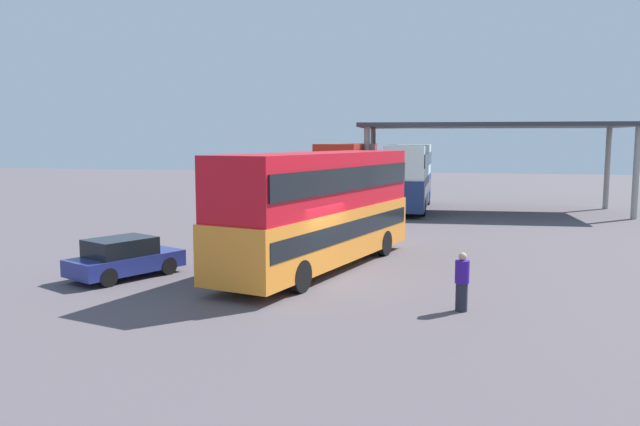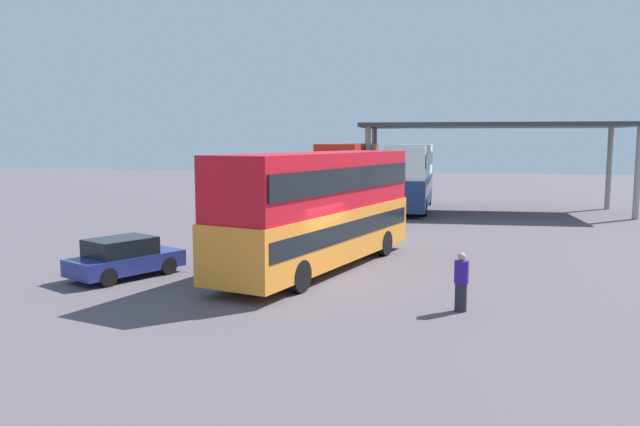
% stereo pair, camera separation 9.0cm
% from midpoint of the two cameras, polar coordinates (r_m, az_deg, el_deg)
% --- Properties ---
extents(ground_plane, '(140.00, 140.00, 0.00)m').
position_cam_midpoint_polar(ground_plane, '(20.01, -0.65, -6.41)').
color(ground_plane, '#554E53').
extents(double_decker_main, '(5.23, 11.18, 4.14)m').
position_cam_midpoint_polar(double_decker_main, '(21.72, 0.13, 0.71)').
color(double_decker_main, orange).
rests_on(double_decker_main, ground_plane).
extents(parked_hatchback, '(3.11, 4.06, 1.35)m').
position_cam_midpoint_polar(parked_hatchback, '(21.50, -17.60, -3.98)').
color(parked_hatchback, navy).
rests_on(parked_hatchback, ground_plane).
extents(double_decker_near_canopy, '(2.50, 10.47, 4.35)m').
position_cam_midpoint_polar(double_decker_near_canopy, '(39.74, 2.84, 3.60)').
color(double_decker_near_canopy, orange).
rests_on(double_decker_near_canopy, ground_plane).
extents(double_decker_mid_row, '(2.53, 10.98, 4.26)m').
position_cam_midpoint_polar(double_decker_mid_row, '(40.94, 8.49, 3.57)').
color(double_decker_mid_row, navy).
rests_on(double_decker_mid_row, ground_plane).
extents(depot_canopy, '(17.21, 7.74, 5.64)m').
position_cam_midpoint_polar(depot_canopy, '(40.91, 15.93, 7.48)').
color(depot_canopy, '#33353A').
rests_on(depot_canopy, ground_plane).
extents(pedestrian_waiting, '(0.38, 0.38, 1.59)m').
position_cam_midpoint_polar(pedestrian_waiting, '(16.92, 13.12, -6.28)').
color(pedestrian_waiting, '#262633').
rests_on(pedestrian_waiting, ground_plane).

